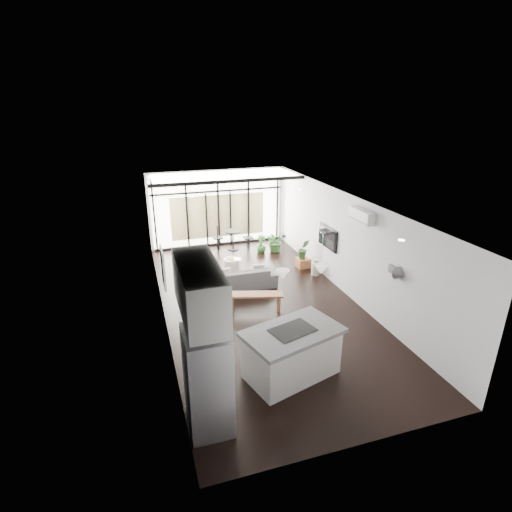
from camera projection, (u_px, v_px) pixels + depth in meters
floor at (259, 303)px, 10.75m from camera, size 5.00×10.00×0.00m
ceiling at (260, 201)px, 9.73m from camera, size 5.00×10.00×0.00m
wall_left at (160, 266)px, 9.54m from camera, size 0.02×10.00×2.80m
wall_right at (346, 245)px, 10.94m from camera, size 0.02×10.00×2.80m
wall_back at (218, 208)px, 14.68m from camera, size 5.00×0.02×2.80m
wall_front at (365, 373)px, 5.80m from camera, size 5.00×0.02×2.80m
glazing at (218, 209)px, 14.58m from camera, size 5.00×0.20×2.80m
skylight at (223, 175)px, 13.29m from camera, size 4.70×1.90×0.06m
neighbour_building at (218, 216)px, 14.75m from camera, size 3.50×0.02×1.60m
island at (292, 353)px, 7.76m from camera, size 2.10×1.58×1.02m
cooktop at (293, 330)px, 7.58m from camera, size 0.95×0.76×0.01m
fridge at (208, 381)px, 6.41m from camera, size 0.69×0.87×1.79m
appliance_column at (203, 343)px, 7.07m from camera, size 0.56×0.59×2.16m
upper_cabinets at (199, 290)px, 6.19m from camera, size 0.62×1.75×0.86m
pendant_left at (283, 275)px, 7.55m from camera, size 0.26×0.26×0.18m
pendant_right at (321, 270)px, 7.77m from camera, size 0.26×0.26×0.18m
sofa at (241, 275)px, 11.53m from camera, size 2.04×0.63×0.79m
console_bench at (256, 302)px, 10.34m from camera, size 1.46×0.74×0.46m
pouf at (231, 265)px, 12.71m from camera, size 0.61×0.61×0.41m
crate at (303, 263)px, 13.01m from camera, size 0.42×0.42×0.31m
plant_tall at (275, 243)px, 14.31m from camera, size 0.91×0.97×0.62m
plant_med at (261, 248)px, 14.24m from camera, size 0.60×0.74×0.36m
plant_crate at (303, 254)px, 12.90m from camera, size 0.47×0.71×0.29m
milk_can at (316, 267)px, 12.40m from camera, size 0.27×0.27×0.52m
bistro_set at (233, 241)px, 14.50m from camera, size 1.43×0.90×0.64m
tv at (328, 237)px, 11.85m from camera, size 0.05×1.10×0.65m
ac_unit at (362, 216)px, 9.81m from camera, size 0.22×0.90×0.30m
framed_art at (163, 268)px, 9.05m from camera, size 0.04×0.70×0.90m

